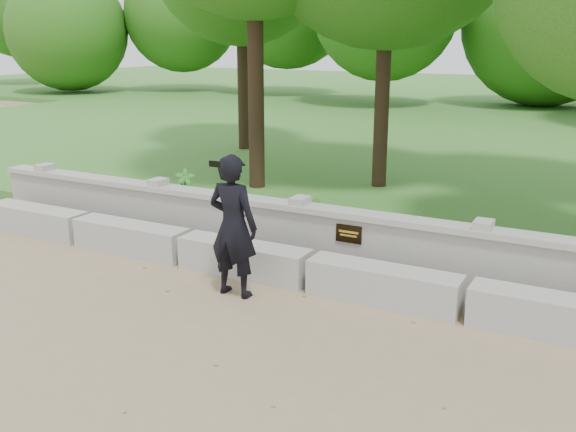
# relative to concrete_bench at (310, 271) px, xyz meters

# --- Properties ---
(ground) EXTENTS (80.00, 80.00, 0.00)m
(ground) POSITION_rel_concrete_bench_xyz_m (-0.00, -1.90, -0.22)
(ground) COLOR #93795A
(ground) RESTS_ON ground
(lawn) EXTENTS (40.00, 22.00, 0.25)m
(lawn) POSITION_rel_concrete_bench_xyz_m (-0.00, 12.10, -0.10)
(lawn) COLOR #387025
(lawn) RESTS_ON ground
(concrete_bench) EXTENTS (11.90, 0.45, 0.45)m
(concrete_bench) POSITION_rel_concrete_bench_xyz_m (0.00, 0.00, 0.00)
(concrete_bench) COLOR #ABA9A1
(concrete_bench) RESTS_ON ground
(parapet_wall) EXTENTS (12.50, 0.35, 0.90)m
(parapet_wall) POSITION_rel_concrete_bench_xyz_m (0.00, 0.70, 0.24)
(parapet_wall) COLOR #A19E98
(parapet_wall) RESTS_ON ground
(man_main) EXTENTS (0.66, 0.59, 1.80)m
(man_main) POSITION_rel_concrete_bench_xyz_m (-0.74, -0.65, 0.68)
(man_main) COLOR black
(man_main) RESTS_ON ground
(shrub_a) EXTENTS (0.42, 0.41, 0.67)m
(shrub_a) POSITION_rel_concrete_bench_xyz_m (-3.32, 1.83, 0.36)
(shrub_a) COLOR #38812C
(shrub_a) RESTS_ON lawn
(shrub_b) EXTENTS (0.38, 0.38, 0.54)m
(shrub_b) POSITION_rel_concrete_bench_xyz_m (-0.62, 1.40, 0.30)
(shrub_b) COLOR #38812C
(shrub_b) RESTS_ON lawn
(shrub_d) EXTENTS (0.42, 0.43, 0.58)m
(shrub_d) POSITION_rel_concrete_bench_xyz_m (-3.57, 2.13, 0.32)
(shrub_d) COLOR #38812C
(shrub_d) RESTS_ON lawn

